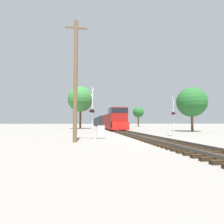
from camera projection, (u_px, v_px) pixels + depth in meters
ground_plane at (153, 140)px, 15.17m from camera, size 400.00×400.00×0.00m
rail_track_bed at (153, 139)px, 15.18m from camera, size 2.60×160.00×0.31m
freight_train at (102, 122)px, 60.07m from camera, size 2.92×65.27×4.19m
crossing_signal_near at (92, 111)px, 15.85m from camera, size 0.54×1.01×4.72m
crossing_signal_far at (173, 114)px, 19.81m from camera, size 0.59×1.00×4.46m
relay_cabinet at (101, 132)px, 16.75m from camera, size 0.78×0.58×1.26m
utility_pole at (76, 79)px, 13.99m from camera, size 1.80×0.33×9.87m
tree_far_right at (192, 102)px, 30.09m from camera, size 5.08×5.08×7.63m
tree_mid_background at (81, 99)px, 43.57m from camera, size 6.29×6.29×10.54m
tree_deep_background at (138, 112)px, 64.75m from camera, size 4.03×4.03×7.43m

